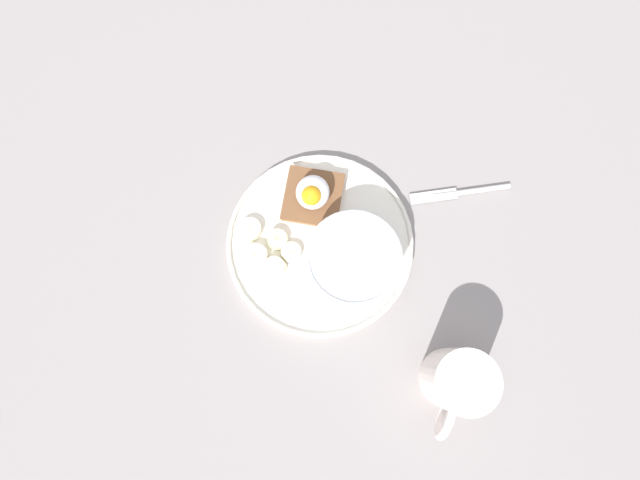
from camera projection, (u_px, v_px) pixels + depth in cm
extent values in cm
cube|color=gray|center=(320.00, 246.00, 73.41)|extent=(120.00, 120.00, 2.00)
cylinder|color=silver|center=(320.00, 244.00, 71.95)|extent=(26.93, 26.93, 1.00)
torus|color=silver|center=(320.00, 243.00, 71.16)|extent=(26.73, 26.73, 0.60)
cylinder|color=white|center=(353.00, 261.00, 67.83)|extent=(12.66, 12.66, 6.05)
torus|color=white|center=(354.00, 257.00, 64.87)|extent=(12.86, 12.86, 0.60)
cylinder|color=beige|center=(352.00, 262.00, 68.22)|extent=(11.26, 11.26, 4.84)
ellipsoid|color=beige|center=(353.00, 259.00, 66.05)|extent=(10.70, 10.70, 1.20)
ellipsoid|color=olive|center=(349.00, 264.00, 65.52)|extent=(1.96, 1.89, 0.71)
ellipsoid|color=#997143|center=(349.00, 263.00, 65.59)|extent=(1.78, 1.72, 0.65)
ellipsoid|color=tan|center=(357.00, 262.00, 65.68)|extent=(1.46, 1.54, 0.56)
ellipsoid|color=beige|center=(361.00, 238.00, 66.31)|extent=(1.83, 1.55, 0.66)
ellipsoid|color=tan|center=(330.00, 260.00, 65.72)|extent=(1.36, 0.88, 0.58)
ellipsoid|color=tan|center=(345.00, 244.00, 66.09)|extent=(2.06, 1.62, 0.77)
ellipsoid|color=#976541|center=(356.00, 263.00, 65.50)|extent=(2.28, 2.11, 0.82)
cube|color=brown|center=(313.00, 196.00, 71.57)|extent=(8.33, 8.33, 0.30)
cube|color=#94603C|center=(313.00, 197.00, 72.17)|extent=(8.16, 8.16, 1.43)
ellipsoid|color=white|center=(313.00, 192.00, 69.80)|extent=(4.96, 4.75, 3.41)
sphere|color=orange|center=(311.00, 196.00, 68.74)|extent=(2.88, 2.88, 2.88)
cylinder|color=beige|center=(275.00, 267.00, 69.91)|extent=(4.40, 4.44, 1.87)
cylinder|color=#B7B28B|center=(275.00, 266.00, 69.29)|extent=(0.78, 0.78, 0.23)
cylinder|color=beige|center=(277.00, 239.00, 70.79)|extent=(4.16, 4.16, 1.76)
cylinder|color=tan|center=(277.00, 238.00, 70.17)|extent=(0.74, 0.74, 0.21)
cylinder|color=#F7E7BB|center=(250.00, 232.00, 71.20)|extent=(3.80, 3.82, 1.19)
cylinder|color=#C1B492|center=(249.00, 231.00, 70.65)|extent=(0.68, 0.69, 0.13)
cylinder|color=beige|center=(291.00, 252.00, 70.54)|extent=(3.52, 3.42, 1.45)
cylinder|color=#BDAD90|center=(291.00, 252.00, 70.06)|extent=(0.62, 0.61, 0.20)
cylinder|color=beige|center=(256.00, 256.00, 70.38)|extent=(4.68, 4.66, 1.40)
cylinder|color=#BBB18A|center=(255.00, 255.00, 69.76)|extent=(0.84, 0.84, 0.14)
cylinder|color=white|center=(458.00, 380.00, 63.57)|extent=(8.09, 8.09, 9.94)
cylinder|color=#341C1A|center=(466.00, 382.00, 59.88)|extent=(6.87, 6.87, 0.40)
torus|color=white|center=(445.00, 419.00, 62.09)|extent=(5.47, 2.10, 5.38)
cylinder|color=silver|center=(472.00, 191.00, 73.75)|extent=(4.45, 11.12, 0.80)
cube|color=silver|center=(434.00, 196.00, 73.58)|extent=(3.77, 7.14, 0.30)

